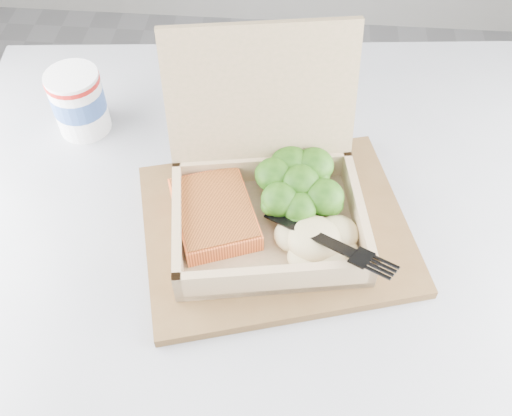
# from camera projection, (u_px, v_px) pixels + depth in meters

# --- Properties ---
(cafe_table) EXTENTS (0.94, 0.94, 0.75)m
(cafe_table) POSITION_uv_depth(u_px,v_px,m) (272.00, 334.00, 0.83)
(cafe_table) COLOR black
(cafe_table) RESTS_ON floor
(serving_tray) EXTENTS (0.37, 0.33, 0.01)m
(serving_tray) POSITION_uv_depth(u_px,v_px,m) (276.00, 228.00, 0.70)
(serving_tray) COLOR brown
(serving_tray) RESTS_ON cafe_table
(takeout_container) EXTENTS (0.26, 0.25, 0.21)m
(takeout_container) POSITION_uv_depth(u_px,v_px,m) (266.00, 182.00, 0.67)
(takeout_container) COLOR tan
(takeout_container) RESTS_ON serving_tray
(salmon_fillet) EXTENTS (0.12, 0.14, 0.02)m
(salmon_fillet) POSITION_uv_depth(u_px,v_px,m) (214.00, 214.00, 0.68)
(salmon_fillet) COLOR orange
(salmon_fillet) RESTS_ON takeout_container
(broccoli_pile) EXTENTS (0.12, 0.12, 0.04)m
(broccoli_pile) POSITION_uv_depth(u_px,v_px,m) (299.00, 189.00, 0.69)
(broccoli_pile) COLOR #3E7D1B
(broccoli_pile) RESTS_ON takeout_container
(mashed_potatoes) EXTENTS (0.10, 0.09, 0.04)m
(mashed_potatoes) POSITION_uv_depth(u_px,v_px,m) (315.00, 239.00, 0.65)
(mashed_potatoes) COLOR #CEC385
(mashed_potatoes) RESTS_ON takeout_container
(plastic_fork) EXTENTS (0.15, 0.12, 0.03)m
(plastic_fork) POSITION_uv_depth(u_px,v_px,m) (293.00, 222.00, 0.65)
(plastic_fork) COLOR black
(plastic_fork) RESTS_ON mashed_potatoes
(paper_cup) EXTENTS (0.07, 0.07, 0.09)m
(paper_cup) POSITION_uv_depth(u_px,v_px,m) (78.00, 100.00, 0.78)
(paper_cup) COLOR white
(paper_cup) RESTS_ON cafe_table
(receipt) EXTENTS (0.11, 0.16, 0.00)m
(receipt) POSITION_uv_depth(u_px,v_px,m) (272.00, 131.00, 0.82)
(receipt) COLOR white
(receipt) RESTS_ON cafe_table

